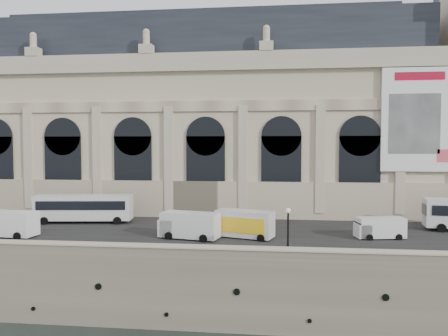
% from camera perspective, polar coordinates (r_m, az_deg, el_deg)
% --- Properties ---
extents(ground, '(260.00, 260.00, 0.00)m').
position_cam_1_polar(ground, '(39.32, -1.44, -20.70)').
color(ground, black).
rests_on(ground, ground).
extents(quay, '(160.00, 70.00, 6.00)m').
position_cam_1_polar(quay, '(71.98, 2.41, -7.24)').
color(quay, gray).
rests_on(quay, ground).
extents(street, '(160.00, 24.00, 0.06)m').
position_cam_1_polar(street, '(50.86, 0.74, -8.08)').
color(street, '#2D2D2D').
rests_on(street, quay).
extents(parapet, '(160.00, 1.40, 1.21)m').
position_cam_1_polar(parapet, '(37.73, -1.32, -11.10)').
color(parapet, gray).
rests_on(parapet, quay).
extents(museum, '(69.00, 18.70, 29.10)m').
position_cam_1_polar(museum, '(67.52, -2.91, 6.33)').
color(museum, beige).
rests_on(museum, quay).
extents(bus_left, '(12.23, 3.99, 3.54)m').
position_cam_1_polar(bus_left, '(57.78, -17.87, -4.92)').
color(bus_left, silver).
rests_on(bus_left, quay).
extents(van_a, '(6.36, 3.01, 2.75)m').
position_cam_1_polar(van_a, '(52.42, -26.64, -6.54)').
color(van_a, white).
rests_on(van_a, quay).
extents(van_b, '(6.62, 3.64, 2.79)m').
position_cam_1_polar(van_b, '(46.18, -4.87, -7.47)').
color(van_b, silver).
rests_on(van_b, quay).
extents(van_c, '(5.26, 2.72, 2.23)m').
position_cam_1_polar(van_c, '(48.80, 19.44, -7.40)').
color(van_c, white).
rests_on(van_c, quay).
extents(box_truck, '(7.56, 4.35, 2.91)m').
position_cam_1_polar(box_truck, '(46.57, 2.23, -7.32)').
color(box_truck, silver).
rests_on(box_truck, quay).
extents(lamp_right, '(0.45, 0.45, 4.39)m').
position_cam_1_polar(lamp_right, '(38.61, 8.36, -8.42)').
color(lamp_right, black).
rests_on(lamp_right, quay).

